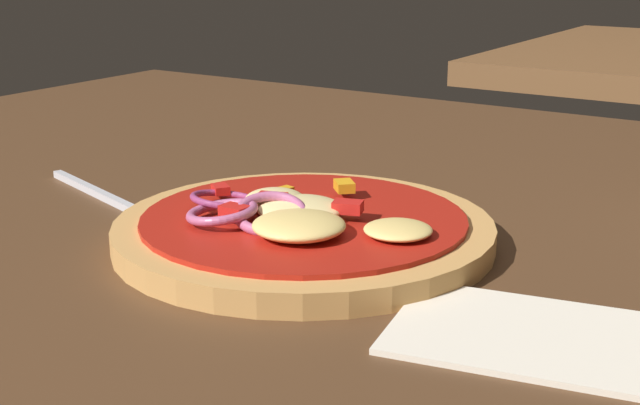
{
  "coord_description": "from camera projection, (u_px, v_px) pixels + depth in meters",
  "views": [
    {
      "loc": [
        0.28,
        -0.4,
        0.21
      ],
      "look_at": [
        -0.0,
        0.03,
        0.06
      ],
      "focal_mm": 50.57,
      "sensor_mm": 36.0,
      "label": 1
    }
  ],
  "objects": [
    {
      "name": "fork",
      "position": [
        122.0,
        205.0,
        0.6
      ],
      "size": [
        0.19,
        0.07,
        0.01
      ],
      "color": "silver",
      "rests_on": "dining_table"
    },
    {
      "name": "napkin",
      "position": [
        539.0,
        337.0,
        0.4
      ],
      "size": [
        0.15,
        0.11,
        0.0
      ],
      "color": "silver",
      "rests_on": "dining_table"
    },
    {
      "name": "dining_table",
      "position": [
        290.0,
        279.0,
        0.52
      ],
      "size": [
        1.13,
        0.99,
        0.04
      ],
      "color": "#4C301C",
      "rests_on": "ground"
    },
    {
      "name": "pizza",
      "position": [
        300.0,
        228.0,
        0.53
      ],
      "size": [
        0.22,
        0.22,
        0.03
      ],
      "color": "tan",
      "rests_on": "dining_table"
    }
  ]
}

